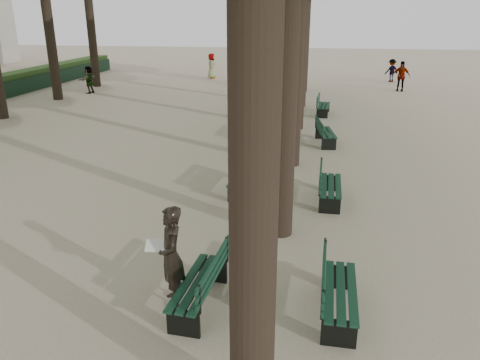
# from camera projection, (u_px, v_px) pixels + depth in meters

# --- Properties ---
(ground) EXTENTS (120.00, 120.00, 0.00)m
(ground) POSITION_uv_depth(u_px,v_px,m) (177.00, 306.00, 7.79)
(ground) COLOR tan
(ground) RESTS_ON ground
(bench_left_0) EXTENTS (0.72, 1.84, 0.92)m
(bench_left_0) POSITION_uv_depth(u_px,v_px,m) (199.00, 292.00, 7.70)
(bench_left_0) COLOR black
(bench_left_0) RESTS_ON ground
(bench_left_1) EXTENTS (0.74, 1.85, 0.92)m
(bench_left_1) POSITION_uv_depth(u_px,v_px,m) (245.00, 183.00, 12.64)
(bench_left_1) COLOR black
(bench_left_1) RESTS_ON ground
(bench_left_2) EXTENTS (0.58, 1.80, 0.92)m
(bench_left_2) POSITION_uv_depth(u_px,v_px,m) (265.00, 133.00, 17.76)
(bench_left_2) COLOR black
(bench_left_2) RESTS_ON ground
(bench_left_3) EXTENTS (0.75, 1.85, 0.92)m
(bench_left_3) POSITION_uv_depth(u_px,v_px,m) (275.00, 110.00, 22.07)
(bench_left_3) COLOR black
(bench_left_3) RESTS_ON ground
(bench_right_0) EXTENTS (0.64, 1.82, 0.92)m
(bench_right_0) POSITION_uv_depth(u_px,v_px,m) (339.00, 300.00, 7.48)
(bench_right_0) COLOR black
(bench_right_0) RESTS_ON ground
(bench_right_1) EXTENTS (0.63, 1.82, 0.92)m
(bench_right_1) POSITION_uv_depth(u_px,v_px,m) (330.00, 192.00, 12.00)
(bench_right_1) COLOR black
(bench_right_1) RESTS_ON ground
(bench_right_2) EXTENTS (0.81, 1.86, 0.92)m
(bench_right_2) POSITION_uv_depth(u_px,v_px,m) (326.00, 137.00, 17.25)
(bench_right_2) COLOR black
(bench_right_2) RESTS_ON ground
(bench_right_3) EXTENTS (0.70, 1.84, 0.92)m
(bench_right_3) POSITION_uv_depth(u_px,v_px,m) (323.00, 109.00, 22.19)
(bench_right_3) COLOR black
(bench_right_3) RESTS_ON ground
(man_with_map) EXTENTS (0.73, 0.77, 1.73)m
(man_with_map) POSITION_uv_depth(u_px,v_px,m) (171.00, 256.00, 7.61)
(man_with_map) COLOR black
(man_with_map) RESTS_ON ground
(pedestrian_b) EXTENTS (1.04, 0.70, 1.56)m
(pedestrian_b) POSITION_uv_depth(u_px,v_px,m) (392.00, 71.00, 32.52)
(pedestrian_b) COLOR #262628
(pedestrian_b) RESTS_ON ground
(pedestrian_d) EXTENTS (0.45, 0.90, 1.78)m
(pedestrian_d) POSITION_uv_depth(u_px,v_px,m) (212.00, 66.00, 34.26)
(pedestrian_d) COLOR #262628
(pedestrian_d) RESTS_ON ground
(pedestrian_e) EXTENTS (0.54, 1.52, 1.60)m
(pedestrian_e) POSITION_uv_depth(u_px,v_px,m) (89.00, 80.00, 27.95)
(pedestrian_e) COLOR #262628
(pedestrian_e) RESTS_ON ground
(pedestrian_c) EXTENTS (1.12, 0.60, 1.81)m
(pedestrian_c) POSITION_uv_depth(u_px,v_px,m) (401.00, 76.00, 28.67)
(pedestrian_c) COLOR #262628
(pedestrian_c) RESTS_ON ground
(pedestrian_a) EXTENTS (0.99, 0.69, 1.88)m
(pedestrian_a) POSITION_uv_depth(u_px,v_px,m) (263.00, 74.00, 29.47)
(pedestrian_a) COLOR #262628
(pedestrian_a) RESTS_ON ground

